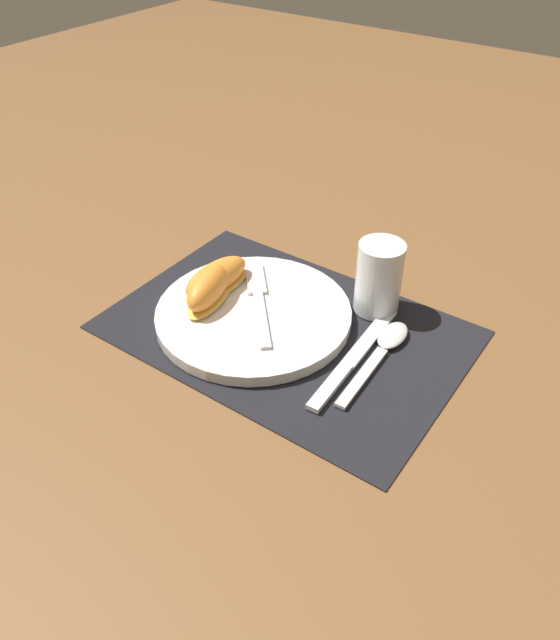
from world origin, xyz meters
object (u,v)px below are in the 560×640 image
at_px(knife, 353,359).
at_px(spoon, 385,346).
at_px(plate, 254,314).
at_px(citrus_wedge_0, 215,279).
at_px(fork, 258,297).
at_px(juice_glass, 378,281).
at_px(citrus_wedge_1, 209,289).

xyz_separation_m(knife, spoon, (0.02, 0.04, 0.00)).
height_order(plate, citrus_wedge_0, citrus_wedge_0).
bearing_deg(fork, citrus_wedge_0, -165.09).
height_order(knife, citrus_wedge_0, citrus_wedge_0).
bearing_deg(fork, juice_glass, 35.24).
xyz_separation_m(juice_glass, knife, (0.03, -0.11, -0.04)).
xyz_separation_m(plate, fork, (-0.01, 0.02, 0.01)).
bearing_deg(citrus_wedge_0, juice_glass, 29.56).
distance_m(plate, citrus_wedge_0, 0.08).
height_order(spoon, fork, fork).
relative_size(knife, fork, 1.43).
height_order(juice_glass, fork, juice_glass).
relative_size(plate, fork, 1.73).
height_order(plate, knife, plate).
height_order(juice_glass, spoon, juice_glass).
height_order(juice_glass, citrus_wedge_0, juice_glass).
relative_size(juice_glass, spoon, 0.57).
xyz_separation_m(plate, juice_glass, (0.12, 0.12, 0.04)).
xyz_separation_m(juice_glass, spoon, (0.05, -0.07, -0.04)).
bearing_deg(citrus_wedge_0, spoon, 9.26).
distance_m(knife, citrus_wedge_1, 0.22).
distance_m(juice_glass, citrus_wedge_0, 0.22).
bearing_deg(citrus_wedge_1, knife, 5.78).
distance_m(juice_glass, spoon, 0.10).
xyz_separation_m(juice_glass, citrus_wedge_0, (-0.20, -0.11, -0.01)).
height_order(knife, fork, fork).
relative_size(fork, citrus_wedge_1, 1.37).
relative_size(juice_glass, fork, 0.67).
height_order(knife, citrus_wedge_1, citrus_wedge_1).
height_order(citrus_wedge_0, citrus_wedge_1, citrus_wedge_1).
bearing_deg(fork, plate, -68.18).
relative_size(juice_glass, citrus_wedge_0, 0.87).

